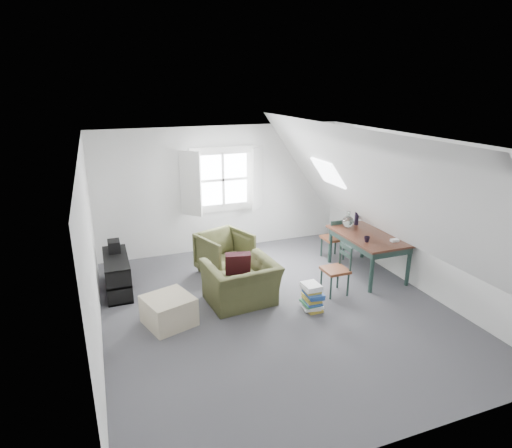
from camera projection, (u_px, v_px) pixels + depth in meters
name	position (u px, v px, depth m)	size (l,w,h in m)	color
floor	(275.00, 309.00, 6.51)	(5.50, 5.50, 0.00)	#46464B
ceiling	(278.00, 143.00, 5.73)	(5.50, 5.50, 0.00)	white
wall_back	(223.00, 189.00, 8.57)	(5.00, 5.00, 0.00)	silver
wall_front	(403.00, 330.00, 3.68)	(5.00, 5.00, 0.00)	silver
wall_left	(91.00, 255.00, 5.29)	(5.50, 5.50, 0.00)	silver
wall_right	(418.00, 214.00, 6.96)	(5.50, 5.50, 0.00)	silver
slope_left	(165.00, 206.00, 5.44)	(5.50, 5.50, 0.00)	white
slope_right	(371.00, 187.00, 6.48)	(5.50, 5.50, 0.00)	white
dormer_window	(223.00, 180.00, 8.44)	(1.71, 0.35, 1.30)	white
skylight	(328.00, 173.00, 7.64)	(0.55, 0.75, 0.04)	white
armchair_near	(241.00, 303.00, 6.69)	(1.04, 0.91, 0.68)	#3E4022
armchair_far	(225.00, 272.00, 7.76)	(0.81, 0.83, 0.76)	#3E4022
throw_pillow	(238.00, 264.00, 6.64)	(0.39, 0.11, 0.39)	#350E16
ottoman	(169.00, 311.00, 6.05)	(0.62, 0.62, 0.41)	tan
dining_table	(368.00, 240.00, 7.54)	(0.89, 1.48, 0.74)	#37190F
demijohn	(348.00, 221.00, 7.82)	(0.21, 0.21, 0.30)	silver
vase_twigs	(357.00, 218.00, 7.99)	(0.08, 0.09, 0.62)	black
cup	(367.00, 242.00, 7.16)	(0.10, 0.10, 0.09)	black
paper_box	(395.00, 240.00, 7.17)	(0.13, 0.09, 0.04)	white
dining_chair_far	(334.00, 238.00, 8.25)	(0.39, 0.39, 0.83)	brown
dining_chair_near	(337.00, 269.00, 6.87)	(0.39, 0.39, 0.82)	brown
media_shelf	(118.00, 276.00, 6.99)	(0.38, 1.15, 0.59)	black
electronics_box	(114.00, 247.00, 7.12)	(0.19, 0.27, 0.21)	black
magazine_stack	(312.00, 297.00, 6.42)	(0.31, 0.37, 0.42)	#B29933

